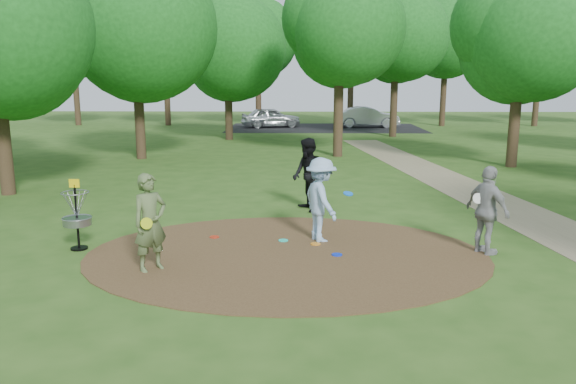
{
  "coord_description": "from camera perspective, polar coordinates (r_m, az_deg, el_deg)",
  "views": [
    {
      "loc": [
        0.3,
        -11.22,
        3.65
      ],
      "look_at": [
        0.0,
        1.2,
        1.1
      ],
      "focal_mm": 35.0,
      "sensor_mm": 36.0,
      "label": 1
    }
  ],
  "objects": [
    {
      "name": "player_waiting_with_disc",
      "position": [
        12.35,
        19.6,
        -1.79
      ],
      "size": [
        0.93,
        1.18,
        1.87
      ],
      "color": "#959598",
      "rests_on": "ground"
    },
    {
      "name": "player_throwing_with_disc",
      "position": [
        12.57,
        3.37,
        -0.81
      ],
      "size": [
        1.32,
        1.41,
        1.91
      ],
      "color": "#99BDE5",
      "rests_on": "ground"
    },
    {
      "name": "player_walking_with_disc",
      "position": [
        15.43,
        2.04,
        1.75
      ],
      "size": [
        1.09,
        1.21,
        2.03
      ],
      "color": "black",
      "rests_on": "ground"
    },
    {
      "name": "disc_ground_cyan",
      "position": [
        12.73,
        -0.48,
        -4.93
      ],
      "size": [
        0.22,
        0.22,
        0.02
      ],
      "primitive_type": "cylinder",
      "color": "#1BDCC0",
      "rests_on": "dirt_clearing"
    },
    {
      "name": "disc_ground_red",
      "position": [
        13.11,
        -7.49,
        -4.54
      ],
      "size": [
        0.22,
        0.22,
        0.02
      ],
      "primitive_type": "cylinder",
      "color": "red",
      "rests_on": "dirt_clearing"
    },
    {
      "name": "car_left",
      "position": [
        41.71,
        -1.75,
        7.58
      ],
      "size": [
        4.62,
        2.83,
        1.47
      ],
      "primitive_type": "imported",
      "rotation": [
        0.0,
        0.0,
        1.84
      ],
      "color": "#B9BEC2",
      "rests_on": "ground"
    },
    {
      "name": "player_observer_with_disc",
      "position": [
        10.96,
        -13.82,
        -3.04
      ],
      "size": [
        0.81,
        0.81,
        1.89
      ],
      "color": "#53663B",
      "rests_on": "ground"
    },
    {
      "name": "disc_golf_basket",
      "position": [
        12.79,
        -20.71,
        -1.7
      ],
      "size": [
        0.63,
        0.63,
        1.54
      ],
      "color": "black",
      "rests_on": "ground"
    },
    {
      "name": "dirt_clearing",
      "position": [
        11.8,
        -0.14,
        -6.37
      ],
      "size": [
        8.4,
        8.4,
        0.02
      ],
      "primitive_type": "cylinder",
      "color": "#47301C",
      "rests_on": "ground"
    },
    {
      "name": "footpath",
      "position": [
        15.05,
        25.71,
        -3.59
      ],
      "size": [
        7.55,
        39.89,
        0.01
      ],
      "primitive_type": "cube",
      "rotation": [
        0.0,
        0.0,
        0.14
      ],
      "color": "#8C7A5B",
      "rests_on": "ground"
    },
    {
      "name": "disc_ground_blue",
      "position": [
        11.78,
        5.0,
        -6.36
      ],
      "size": [
        0.22,
        0.22,
        0.02
      ],
      "primitive_type": "cylinder",
      "color": "#0D2AE1",
      "rests_on": "dirt_clearing"
    },
    {
      "name": "parking_lot",
      "position": [
        41.42,
        3.75,
        6.52
      ],
      "size": [
        14.0,
        8.0,
        0.01
      ],
      "primitive_type": "cube",
      "color": "black",
      "rests_on": "ground"
    },
    {
      "name": "ground",
      "position": [
        11.81,
        -0.14,
        -6.41
      ],
      "size": [
        100.0,
        100.0,
        0.0
      ],
      "primitive_type": "plane",
      "color": "#2D5119",
      "rests_on": "ground"
    },
    {
      "name": "car_right",
      "position": [
        42.19,
        8.06,
        7.56
      ],
      "size": [
        4.67,
        1.75,
        1.53
      ],
      "primitive_type": "imported",
      "rotation": [
        0.0,
        0.0,
        1.6
      ],
      "color": "#B0B2B8",
      "rests_on": "ground"
    },
    {
      "name": "disc_ground_orange",
      "position": [
        12.48,
        2.81,
        -5.29
      ],
      "size": [
        0.22,
        0.22,
        0.02
      ],
      "primitive_type": "cylinder",
      "color": "orange",
      "rests_on": "dirt_clearing"
    },
    {
      "name": "tree_ring",
      "position": [
        20.04,
        4.03,
        16.14
      ],
      "size": [
        37.7,
        45.12,
        9.11
      ],
      "color": "#332316",
      "rests_on": "ground"
    }
  ]
}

